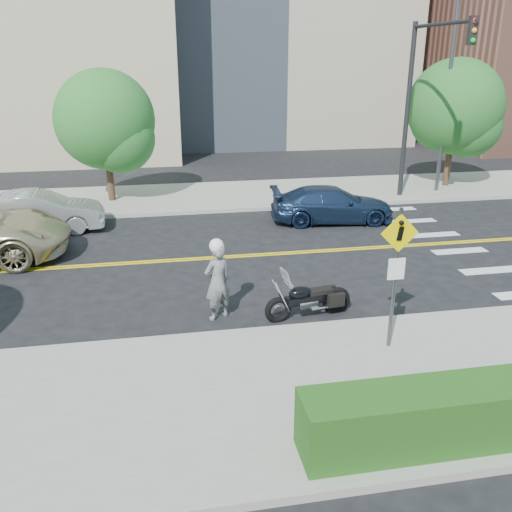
{
  "coord_description": "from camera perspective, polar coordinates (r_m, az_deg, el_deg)",
  "views": [
    {
      "loc": [
        -0.35,
        -15.69,
        5.9
      ],
      "look_at": [
        1.92,
        -3.25,
        1.2
      ],
      "focal_mm": 38.0,
      "sensor_mm": 36.0,
      "label": 1
    }
  ],
  "objects": [
    {
      "name": "tree_far_a",
      "position": [
        23.25,
        -15.63,
        13.64
      ],
      "size": [
        4.0,
        4.0,
        5.46
      ],
      "rotation": [
        0.0,
        0.0,
        0.1
      ],
      "color": "#382619",
      "rests_on": "ground"
    },
    {
      "name": "motorcyclist",
      "position": [
        12.64,
        -4.09,
        -2.49
      ],
      "size": [
        0.82,
        0.72,
        2.0
      ],
      "rotation": [
        0.0,
        0.0,
        3.63
      ],
      "color": "silver",
      "rests_on": "ground"
    },
    {
      "name": "ground_plane",
      "position": [
        16.76,
        -8.46,
        -0.45
      ],
      "size": [
        120.0,
        120.0,
        0.0
      ],
      "primitive_type": "plane",
      "color": "black",
      "rests_on": "ground"
    },
    {
      "name": "traffic_light",
      "position": [
        23.23,
        16.87,
        16.54
      ],
      "size": [
        0.28,
        4.5,
        7.0
      ],
      "color": "black",
      "rests_on": "sidewalk_far"
    },
    {
      "name": "parked_car_silver",
      "position": [
        20.52,
        -21.88,
        4.3
      ],
      "size": [
        4.49,
        1.79,
        1.45
      ],
      "primitive_type": "imported",
      "rotation": [
        0.0,
        0.0,
        1.63
      ],
      "color": "#ADB1B5",
      "rests_on": "ground"
    },
    {
      "name": "lamp_post",
      "position": [
        25.45,
        19.45,
        15.35
      ],
      "size": [
        0.16,
        0.16,
        8.0
      ],
      "primitive_type": "cylinder",
      "color": "#4C4C51",
      "rests_on": "sidewalk_far"
    },
    {
      "name": "sidewalk_far",
      "position": [
        23.91,
        -9.22,
        6.03
      ],
      "size": [
        60.0,
        5.0,
        0.15
      ],
      "primitive_type": "cube",
      "color": "#9E9B91",
      "rests_on": "ground_plane"
    },
    {
      "name": "sidewalk_near",
      "position": [
        10.05,
        -6.64,
        -15.18
      ],
      "size": [
        60.0,
        5.0,
        0.15
      ],
      "primitive_type": "cube",
      "color": "#9E9B91",
      "rests_on": "ground_plane"
    },
    {
      "name": "tree_far_b",
      "position": [
        26.71,
        20.21,
        14.53
      ],
      "size": [
        4.23,
        4.23,
        5.85
      ],
      "rotation": [
        0.0,
        0.0,
        0.32
      ],
      "color": "#382619",
      "rests_on": "ground"
    },
    {
      "name": "motorcycle",
      "position": [
        12.89,
        5.61,
        -3.77
      ],
      "size": [
        2.2,
        0.97,
        1.29
      ],
      "primitive_type": null,
      "rotation": [
        0.0,
        0.0,
        0.16
      ],
      "color": "black",
      "rests_on": "ground"
    },
    {
      "name": "pedestrian_sign",
      "position": [
        11.14,
        14.54,
        -1.0
      ],
      "size": [
        0.78,
        0.08,
        3.0
      ],
      "color": "#4C4C51",
      "rests_on": "sidewalk_near"
    },
    {
      "name": "parked_car_blue",
      "position": [
        20.51,
        8.01,
        5.4
      ],
      "size": [
        4.73,
        2.29,
        1.33
      ],
      "primitive_type": "imported",
      "rotation": [
        0.0,
        0.0,
        1.47
      ],
      "color": "navy",
      "rests_on": "ground"
    }
  ]
}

